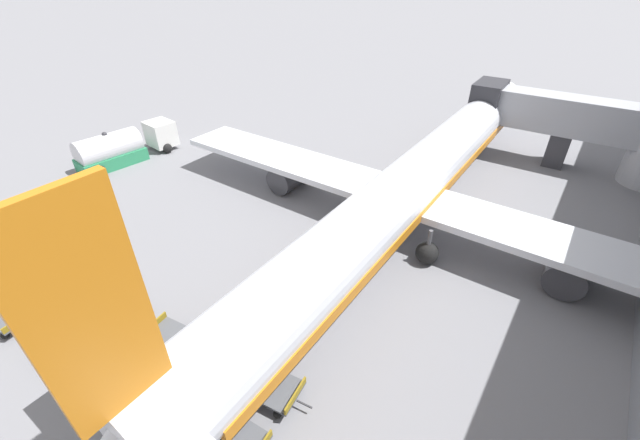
# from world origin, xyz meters

# --- Properties ---
(ground_plane) EXTENTS (500.00, 500.00, 0.00)m
(ground_plane) POSITION_xyz_m (0.00, 0.00, 0.00)
(ground_plane) COLOR gray
(jet_bridge) EXTENTS (16.48, 4.39, 6.14)m
(jet_bridge) POSITION_xyz_m (24.94, 15.80, 3.68)
(jet_bridge) COLOR #A8AAB2
(jet_bridge) RESTS_ON ground_plane
(airplane) EXTENTS (37.47, 46.55, 11.51)m
(airplane) POSITION_xyz_m (16.91, -0.07, 2.96)
(airplane) COLOR silver
(airplane) RESTS_ON ground_plane
(fuel_tanker_secondary) EXTENTS (3.78, 8.86, 3.05)m
(fuel_tanker_secondary) POSITION_xyz_m (-7.92, -6.05, 1.29)
(fuel_tanker_secondary) COLOR white
(fuel_tanker_secondary) RESTS_ON ground_plane
(baggage_dolly_row_near_col_b) EXTENTS (3.95, 2.04, 0.92)m
(baggage_dolly_row_near_col_b) POSITION_xyz_m (4.39, -20.16, 0.48)
(baggage_dolly_row_near_col_b) COLOR #515459
(baggage_dolly_row_near_col_b) RESTS_ON ground_plane
(baggage_dolly_row_near_col_c) EXTENTS (3.96, 2.10, 0.92)m
(baggage_dolly_row_near_col_c) POSITION_xyz_m (9.00, -19.28, 0.48)
(baggage_dolly_row_near_col_c) COLOR #515459
(baggage_dolly_row_near_col_c) RESTS_ON ground_plane
(baggage_dolly_row_near_col_d) EXTENTS (3.94, 1.96, 0.92)m
(baggage_dolly_row_near_col_d) POSITION_xyz_m (13.55, -18.78, 0.48)
(baggage_dolly_row_near_col_d) COLOR #515459
(baggage_dolly_row_near_col_d) RESTS_ON ground_plane
(baggage_dolly_row_near_col_e) EXTENTS (3.94, 1.94, 0.92)m
(baggage_dolly_row_near_col_e) POSITION_xyz_m (17.75, -17.91, 0.48)
(baggage_dolly_row_near_col_e) COLOR #515459
(baggage_dolly_row_near_col_e) RESTS_ON ground_plane
(baggage_dolly_row_mid_a_col_a) EXTENTS (3.95, 2.04, 0.92)m
(baggage_dolly_row_mid_a_col_a) POSITION_xyz_m (-0.24, -18.25, 0.48)
(baggage_dolly_row_mid_a_col_a) COLOR #515459
(baggage_dolly_row_mid_a_col_a) RESTS_ON ground_plane
(baggage_dolly_row_mid_a_col_b) EXTENTS (3.94, 1.97, 0.92)m
(baggage_dolly_row_mid_a_col_b) POSITION_xyz_m (4.08, -17.35, 0.48)
(baggage_dolly_row_mid_a_col_b) COLOR #515459
(baggage_dolly_row_mid_a_col_b) RESTS_ON ground_plane
(baggage_dolly_row_mid_a_col_c) EXTENTS (3.95, 1.98, 0.92)m
(baggage_dolly_row_mid_a_col_c) POSITION_xyz_m (8.54, -16.93, 0.48)
(baggage_dolly_row_mid_a_col_c) COLOR #515459
(baggage_dolly_row_mid_a_col_c) RESTS_ON ground_plane
(baggage_dolly_row_mid_a_col_d) EXTENTS (3.96, 2.06, 0.92)m
(baggage_dolly_row_mid_a_col_d) POSITION_xyz_m (12.89, -16.24, 0.48)
(baggage_dolly_row_mid_a_col_d) COLOR #515459
(baggage_dolly_row_mid_a_col_d) RESTS_ON ground_plane
(baggage_dolly_row_mid_a_col_e) EXTENTS (3.96, 2.08, 0.92)m
(baggage_dolly_row_mid_a_col_e) POSITION_xyz_m (17.49, -15.56, 0.48)
(baggage_dolly_row_mid_a_col_e) COLOR #515459
(baggage_dolly_row_mid_a_col_e) RESTS_ON ground_plane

